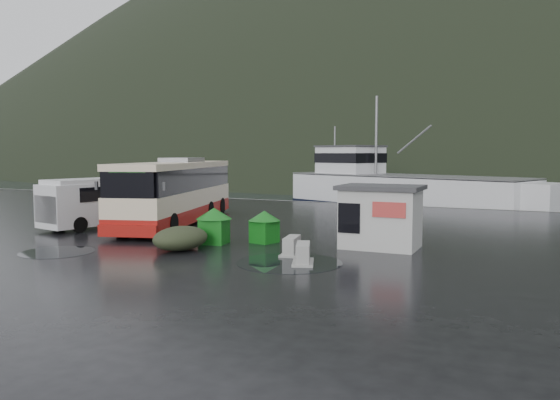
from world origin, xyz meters
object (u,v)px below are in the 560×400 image
at_px(coach_bus, 177,223).
at_px(jersey_barrier_b, 303,264).
at_px(fishing_trawler, 403,197).
at_px(dome_tent, 181,250).
at_px(waste_bin_right, 214,243).
at_px(jersey_barrier_a, 292,255).
at_px(ticket_kiosk, 380,248).
at_px(waste_bin_left, 264,243).
at_px(white_van, 100,227).

height_order(coach_bus, jersey_barrier_b, coach_bus).
bearing_deg(fishing_trawler, dome_tent, -72.04).
distance_m(waste_bin_right, dome_tent, 2.06).
bearing_deg(jersey_barrier_a, waste_bin_right, 167.08).
xyz_separation_m(ticket_kiosk, fishing_trawler, (-5.43, 26.87, 0.00)).
distance_m(coach_bus, fishing_trawler, 25.15).
bearing_deg(waste_bin_left, waste_bin_right, -147.36).
height_order(dome_tent, jersey_barrier_a, dome_tent).
distance_m(white_van, dome_tent, 9.09).
height_order(jersey_barrier_a, fishing_trawler, fishing_trawler).
xyz_separation_m(coach_bus, ticket_kiosk, (12.54, -2.75, 0.00)).
height_order(white_van, waste_bin_right, white_van).
bearing_deg(ticket_kiosk, jersey_barrier_b, -110.68).
xyz_separation_m(waste_bin_right, ticket_kiosk, (6.86, 2.16, 0.00)).
distance_m(dome_tent, fishing_trawler, 31.12).
distance_m(coach_bus, white_van, 4.13).
bearing_deg(jersey_barrier_a, ticket_kiosk, 49.59).
distance_m(white_van, waste_bin_left, 10.39).
relative_size(coach_bus, jersey_barrier_b, 8.90).
distance_m(waste_bin_right, jersey_barrier_b, 5.79).
xyz_separation_m(white_van, jersey_barrier_b, (13.79, -4.25, 0.00)).
bearing_deg(dome_tent, ticket_kiosk, 30.34).
distance_m(coach_bus, waste_bin_right, 7.51).
xyz_separation_m(ticket_kiosk, jersey_barrier_b, (-1.57, -4.51, 0.00)).
bearing_deg(waste_bin_left, white_van, 176.12).
bearing_deg(waste_bin_right, ticket_kiosk, 17.48).
bearing_deg(ticket_kiosk, waste_bin_left, -170.50).
relative_size(dome_tent, fishing_trawler, 0.09).
height_order(white_van, jersey_barrier_a, white_van).
xyz_separation_m(waste_bin_left, dome_tent, (-2.17, -3.23, 0.00)).
bearing_deg(dome_tent, jersey_barrier_a, 13.36).
xyz_separation_m(white_van, dome_tent, (8.19, -3.93, 0.00)).
relative_size(waste_bin_right, ticket_kiosk, 0.47).
relative_size(waste_bin_right, dome_tent, 0.62).
bearing_deg(ticket_kiosk, coach_bus, 166.18).
height_order(waste_bin_left, jersey_barrier_a, waste_bin_left).
bearing_deg(coach_bus, waste_bin_left, -43.63).
relative_size(coach_bus, white_van, 2.08).
distance_m(dome_tent, ticket_kiosk, 8.31).
bearing_deg(dome_tent, fishing_trawler, 86.79).
bearing_deg(fishing_trawler, waste_bin_right, -71.65).
xyz_separation_m(dome_tent, jersey_barrier_b, (5.60, -0.31, 0.00)).
distance_m(coach_bus, jersey_barrier_b, 13.16).
height_order(coach_bus, white_van, coach_bus).
bearing_deg(fishing_trawler, white_van, -88.94).
bearing_deg(jersey_barrier_a, white_van, 167.31).
height_order(dome_tent, fishing_trawler, fishing_trawler).
relative_size(waste_bin_left, dome_tent, 0.56).
bearing_deg(coach_bus, white_van, -150.50).
height_order(coach_bus, waste_bin_right, coach_bus).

